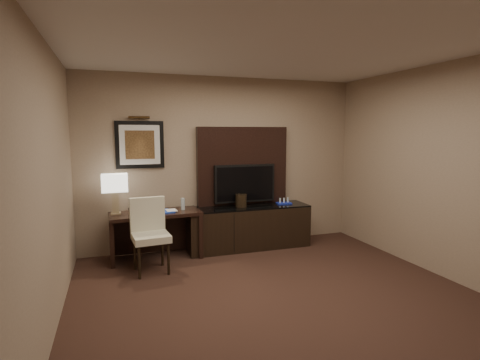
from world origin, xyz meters
name	(u,v)px	position (x,y,z in m)	size (l,w,h in m)	color
floor	(293,313)	(0.00, 0.00, -0.01)	(4.50, 5.00, 0.01)	black
ceiling	(298,39)	(0.00, 0.00, 2.70)	(4.50, 5.00, 0.01)	silver
wall_back	(224,163)	(0.00, 2.50, 1.35)	(4.50, 0.01, 2.70)	gray
wall_left	(39,194)	(-2.25, 0.00, 1.35)	(0.01, 5.00, 2.70)	gray
wall_right	(468,174)	(2.25, 0.00, 1.35)	(0.01, 5.00, 2.70)	gray
desk	(156,235)	(-1.13, 2.15, 0.34)	(1.28, 0.55, 0.69)	black
credenza	(248,227)	(0.31, 2.20, 0.34)	(1.95, 0.54, 0.67)	black
tv_wall_panel	(243,167)	(0.30, 2.44, 1.27)	(1.50, 0.12, 1.30)	black
tv	(245,183)	(0.30, 2.34, 1.02)	(1.00, 0.08, 0.60)	black
artwork	(140,145)	(-1.30, 2.48, 1.65)	(0.70, 0.04, 0.70)	black
picture_light	(139,117)	(-1.30, 2.44, 2.05)	(0.04, 0.04, 0.30)	#3D2913
desk_chair	(151,237)	(-1.26, 1.61, 0.48)	(0.46, 0.53, 0.96)	beige
table_lamp	(115,192)	(-1.68, 2.21, 1.00)	(0.38, 0.22, 0.62)	#9A8360
desk_phone	(138,210)	(-1.37, 2.16, 0.74)	(0.21, 0.19, 0.11)	black
blue_folder	(164,211)	(-1.01, 2.12, 0.70)	(0.22, 0.29, 0.02)	#1938A6
book	(166,205)	(-0.98, 2.14, 0.79)	(0.15, 0.02, 0.21)	#C3B799
water_bottle	(183,204)	(-0.73, 2.19, 0.77)	(0.06, 0.06, 0.17)	#B1C3C9
ice_bucket	(241,201)	(0.19, 2.19, 0.77)	(0.18, 0.18, 0.20)	black
minibar_tray	(284,201)	(0.94, 2.21, 0.71)	(0.24, 0.14, 0.09)	#1C2EB6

